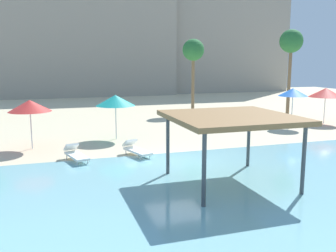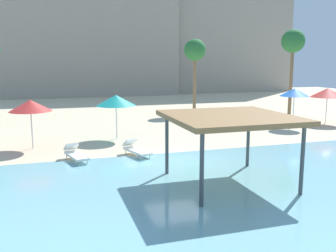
{
  "view_description": "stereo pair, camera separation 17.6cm",
  "coord_description": "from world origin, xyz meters",
  "views": [
    {
      "loc": [
        -5.37,
        -15.49,
        4.5
      ],
      "look_at": [
        0.26,
        2.0,
        1.3
      ],
      "focal_mm": 39.82,
      "sensor_mm": 36.0,
      "label": 1
    },
    {
      "loc": [
        -5.2,
        -15.54,
        4.5
      ],
      "look_at": [
        0.26,
        2.0,
        1.3
      ],
      "focal_mm": 39.82,
      "sensor_mm": 36.0,
      "label": 2
    }
  ],
  "objects": [
    {
      "name": "lounge_chair_3",
      "position": [
        -4.33,
        1.54,
        0.33
      ],
      "size": [
        1.07,
        1.99,
        0.74
      ],
      "rotation": [
        0.0,
        0.0,
        -1.31
      ],
      "color": "white",
      "rests_on": "ground"
    },
    {
      "name": "beach_umbrella_teal_4",
      "position": [
        -1.7,
        5.84,
        2.27
      ],
      "size": [
        2.28,
        2.28,
        2.59
      ],
      "color": "silver",
      "rests_on": "ground"
    },
    {
      "name": "beach_umbrella_red_1",
      "position": [
        -6.31,
        4.69,
        2.26
      ],
      "size": [
        2.17,
        2.17,
        2.56
      ],
      "color": "silver",
      "rests_on": "ground"
    },
    {
      "name": "palm_tree_1",
      "position": [
        6.87,
        15.34,
        5.32
      ],
      "size": [
        1.9,
        1.9,
        6.43
      ],
      "color": "brown",
      "rests_on": "ground"
    },
    {
      "name": "lounge_chair_2",
      "position": [
        -1.5,
        1.6,
        0.33
      ],
      "size": [
        1.14,
        1.99,
        0.74
      ],
      "rotation": [
        0.0,
        0.0,
        -1.27
      ],
      "color": "white",
      "rests_on": "ground"
    },
    {
      "name": "shade_pavilion",
      "position": [
        0.87,
        -3.54,
        2.43
      ],
      "size": [
        4.33,
        4.33,
        2.59
      ],
      "color": "#42474C",
      "rests_on": "ground"
    },
    {
      "name": "palm_tree_2",
      "position": [
        13.77,
        11.06,
        5.92
      ],
      "size": [
        1.9,
        1.9,
        7.07
      ],
      "color": "brown",
      "rests_on": "ground"
    },
    {
      "name": "beach_umbrella_red_3",
      "position": [
        13.88,
        6.8,
        2.25
      ],
      "size": [
        2.41,
        2.41,
        2.59
      ],
      "color": "silver",
      "rests_on": "ground"
    },
    {
      "name": "hotel_block_0",
      "position": [
        -0.79,
        36.45,
        7.43
      ],
      "size": [
        23.85,
        8.77,
        14.85
      ],
      "primitive_type": "cube",
      "color": "#9E9384",
      "rests_on": "ground"
    },
    {
      "name": "hotel_block_1",
      "position": [
        17.71,
        37.43,
        9.33
      ],
      "size": [
        23.52,
        8.11,
        18.67
      ],
      "primitive_type": "cube",
      "color": "#9E9384",
      "rests_on": "ground"
    },
    {
      "name": "lagoon_water",
      "position": [
        0.0,
        -5.25,
        0.02
      ],
      "size": [
        44.0,
        13.5,
        0.04
      ],
      "primitive_type": "cube",
      "color": "#7AB7C1",
      "rests_on": "ground"
    },
    {
      "name": "ground_plane",
      "position": [
        0.0,
        0.0,
        0.0
      ],
      "size": [
        80.0,
        80.0,
        0.0
      ],
      "primitive_type": "plane",
      "color": "beige"
    },
    {
      "name": "beach_umbrella_blue_2",
      "position": [
        10.52,
        6.04,
        2.42
      ],
      "size": [
        1.98,
        1.98,
        2.7
      ],
      "color": "silver",
      "rests_on": "ground"
    }
  ]
}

